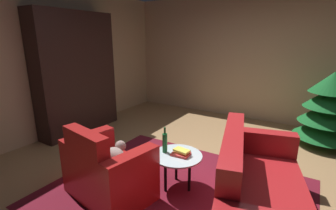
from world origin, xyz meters
The scene contains 11 objects.
ground_plane centered at (0.00, 0.00, 0.00)m, with size 7.18×7.18×0.00m, color #9A744C.
wall_back centered at (0.00, 2.86, 1.35)m, with size 6.10×0.06×2.70m, color tan.
wall_left centered at (-3.02, 0.00, 1.35)m, with size 0.06×5.79×2.70m, color tan.
area_rug centered at (-0.13, -0.48, 0.00)m, with size 2.94×2.41×0.01m, color maroon.
bookshelf_unit centered at (-2.75, 0.44, 1.10)m, with size 0.40×1.61×2.26m.
armchair_red centered at (-0.78, -0.93, 0.32)m, with size 1.08×0.82×0.88m.
couch_red centered at (0.78, -0.48, 0.32)m, with size 1.21×1.87×0.93m.
coffee_table centered at (-0.18, -0.36, 0.39)m, with size 0.60×0.60×0.44m.
book_stack_on_table centered at (-0.14, -0.34, 0.47)m, with size 0.21×0.17×0.07m.
bottle_on_table centered at (-0.35, -0.38, 0.57)m, with size 0.06×0.06×0.32m.
decorated_tree centered at (1.36, 2.03, 0.64)m, with size 0.99×0.99×1.27m.
Camera 1 is at (1.11, -2.68, 1.80)m, focal length 26.05 mm.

